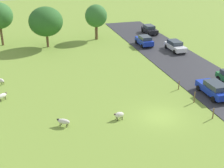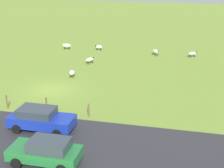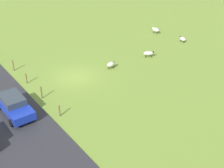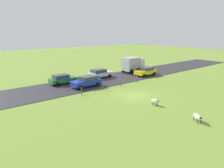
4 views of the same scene
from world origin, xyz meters
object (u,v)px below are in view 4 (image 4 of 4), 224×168
Objects in this scene: sheep_1 at (198,117)px; car_2 at (87,81)px; car_3 at (146,71)px; truck_0 at (133,64)px; car_6 at (100,73)px; car_4 at (62,79)px; sheep_0 at (155,101)px.

sheep_1 is 0.28× the size of car_2.
truck_0 is at bearing -2.37° from car_3.
car_6 is at bearing 64.10° from car_3.
car_2 reaches higher than car_3.
car_3 is at bearing -90.42° from car_2.
car_6 is at bearing 88.33° from truck_0.
truck_0 reaches higher than car_2.
truck_0 is at bearing -29.74° from sheep_1.
car_2 is at bearing 104.93° from truck_0.
car_3 is at bearing 177.63° from truck_0.
car_2 reaches higher than car_6.
car_4 is (3.95, 15.24, -0.02)m from car_3.
sheep_0 is 0.25× the size of car_4.
car_3 is (-0.10, -13.11, -0.02)m from car_2.
sheep_1 is 0.29× the size of car_3.
truck_0 is at bearing -36.88° from sheep_0.
sheep_0 is at bearing -3.29° from sheep_1.
car_2 is 1.02× the size of car_6.
car_3 is 8.85m from car_6.
sheep_1 is at bearing 150.26° from truck_0.
sheep_0 is at bearing -170.75° from car_2.
car_3 reaches higher than car_4.
car_2 is 6.38m from car_6.
car_6 is at bearing -11.95° from sheep_0.
sheep_0 reaches higher than sheep_1.
truck_0 is 1.05× the size of car_4.
car_4 is at bearing 10.15° from sheep_1.
truck_0 reaches higher than car_4.
sheep_0 is at bearing -165.45° from car_4.
car_2 is at bearing 126.21° from car_6.
car_6 reaches higher than sheep_0.
car_6 reaches higher than car_4.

